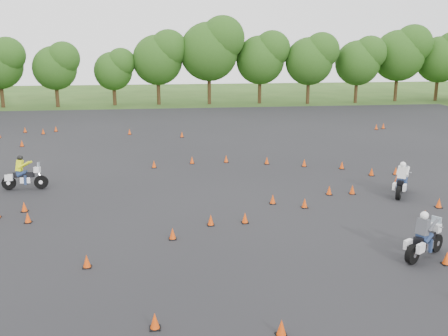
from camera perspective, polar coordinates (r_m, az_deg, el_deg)
name	(u,v)px	position (r m, az deg, el deg)	size (l,w,h in m)	color
ground	(235,216)	(22.56, 1.27, -5.47)	(140.00, 140.00, 0.00)	#2D5119
asphalt_pad	(220,180)	(28.23, -0.50, -1.35)	(62.00, 62.00, 0.00)	black
treeline	(210,69)	(56.27, -1.63, 11.25)	(86.66, 32.36, 11.02)	#244A15
traffic_cones	(217,184)	(26.62, -0.75, -1.82)	(35.72, 33.05, 0.45)	#E04309
rider_grey	(426,234)	(19.48, 22.08, -7.03)	(2.32, 0.71, 1.79)	#46484F
rider_yellow	(24,173)	(28.19, -21.91, -0.52)	(2.36, 0.72, 1.82)	yellow
rider_white	(402,178)	(26.75, 19.68, -1.11)	(2.32, 0.71, 1.79)	silver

